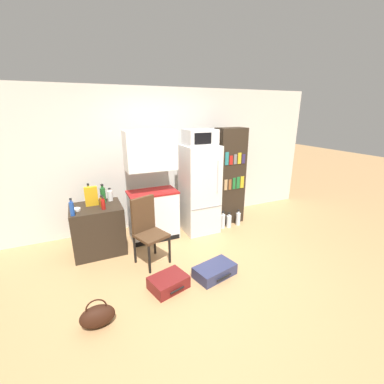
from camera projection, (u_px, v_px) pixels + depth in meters
ground_plane at (206, 274)px, 3.58m from camera, size 24.00×24.00×0.00m
wall_back at (169, 158)px, 5.00m from camera, size 6.40×0.10×2.58m
side_table at (98, 229)px, 4.07m from camera, size 0.76×0.65×0.76m
kitchen_hutch at (152, 191)px, 4.36m from camera, size 0.83×0.48×1.88m
refrigerator at (200, 189)px, 4.67m from camera, size 0.61×0.61×1.60m
microwave at (200, 137)px, 4.38m from camera, size 0.53×0.42×0.27m
bookshelf at (229, 177)px, 5.02m from camera, size 0.55×0.34×1.87m
bottle_ketchup_red at (103, 204)px, 3.82m from camera, size 0.06×0.06×0.19m
bottle_milk_white at (110, 195)px, 4.18m from camera, size 0.08×0.08×0.21m
bottle_green_tall at (103, 195)px, 4.09m from camera, size 0.08×0.08×0.30m
bottle_olive_oil at (89, 195)px, 4.08m from camera, size 0.07×0.07×0.32m
bottle_amber_beer at (102, 202)px, 3.92m from camera, size 0.08×0.08×0.18m
bottle_blue_soda at (72, 208)px, 3.58m from camera, size 0.06×0.06×0.26m
bowl at (76, 210)px, 3.78m from camera, size 0.13×0.13×0.03m
cereal_box at (91, 196)px, 3.95m from camera, size 0.19×0.07×0.30m
chair at (147, 226)px, 3.74m from camera, size 0.52×0.52×0.99m
suitcase_large_flat at (215, 271)px, 3.52m from camera, size 0.62×0.45×0.16m
suitcase_small_flat at (168, 282)px, 3.27m from camera, size 0.53×0.45×0.16m
handbag at (97, 316)px, 2.69m from camera, size 0.36×0.20×0.33m
water_bottle_front at (223, 221)px, 4.93m from camera, size 0.09×0.09×0.35m
water_bottle_middle at (238, 218)px, 5.07m from camera, size 0.09×0.09×0.32m
water_bottle_back at (229, 221)px, 4.97m from camera, size 0.10×0.10×0.30m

